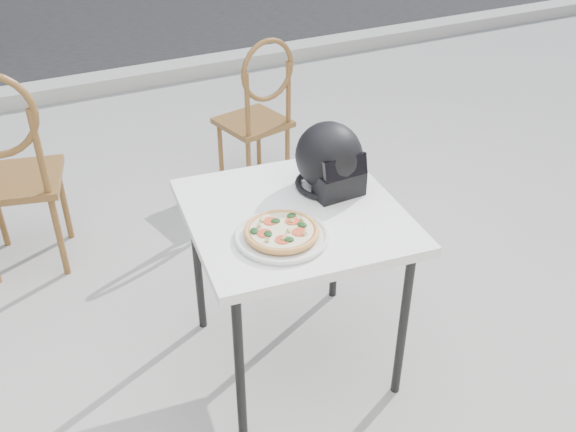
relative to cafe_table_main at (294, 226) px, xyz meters
name	(u,v)px	position (x,y,z in m)	size (l,w,h in m)	color
ground	(255,292)	(0.03, 0.47, -0.68)	(80.00, 80.00, 0.00)	#9D9B95
curb	(108,82)	(0.03, 3.47, -0.62)	(30.00, 0.25, 0.12)	#A5A29B
cafe_table_main	(294,226)	(0.00, 0.00, 0.00)	(0.87, 0.87, 0.74)	white
plate	(282,236)	(-0.12, -0.14, 0.08)	(0.41, 0.41, 0.02)	silver
pizza	(282,231)	(-0.12, -0.14, 0.10)	(0.33, 0.33, 0.03)	#E2A052
helmet	(330,160)	(0.20, 0.10, 0.19)	(0.27, 0.28, 0.27)	black
cafe_chair_main	(259,107)	(0.49, 1.39, -0.14)	(0.44, 0.44, 0.96)	brown
cafe_chair_side	(8,163)	(-0.90, 1.17, -0.07)	(0.51, 0.51, 1.09)	brown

